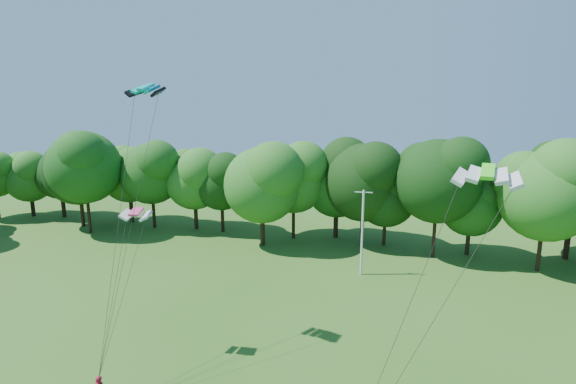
# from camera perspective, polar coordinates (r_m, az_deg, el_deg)

# --- Properties ---
(utility_pole) EXTENTS (1.65, 0.21, 8.24)m
(utility_pole) POSITION_cam_1_polar(r_m,az_deg,el_deg) (42.78, 9.41, -5.02)
(utility_pole) COLOR silver
(utility_pole) RESTS_ON ground
(kite_teal) EXTENTS (2.77, 1.75, 0.52)m
(kite_teal) POSITION_cam_1_polar(r_m,az_deg,el_deg) (30.41, -17.61, 12.59)
(kite_teal) COLOR #05A0A1
(kite_teal) RESTS_ON ground
(kite_green) EXTENTS (2.64, 1.57, 0.53)m
(kite_green) POSITION_cam_1_polar(r_m,az_deg,el_deg) (19.19, 24.04, 2.39)
(kite_green) COLOR #43E322
(kite_green) RESTS_ON ground
(kite_pink) EXTENTS (1.98, 1.08, 0.40)m
(kite_pink) POSITION_cam_1_polar(r_m,az_deg,el_deg) (29.50, -18.75, -2.39)
(kite_pink) COLOR #D53B73
(kite_pink) RESTS_ON ground
(tree_back_west) EXTENTS (9.68, 9.68, 14.09)m
(tree_back_west) POSITION_cam_1_polar(r_m,az_deg,el_deg) (59.72, -24.48, 3.37)
(tree_back_west) COLOR #362115
(tree_back_west) RESTS_ON ground
(tree_back_center) EXTENTS (9.71, 9.71, 14.12)m
(tree_back_center) POSITION_cam_1_polar(r_m,az_deg,el_deg) (50.83, 9.65, 2.98)
(tree_back_center) COLOR black
(tree_back_center) RESTS_ON ground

